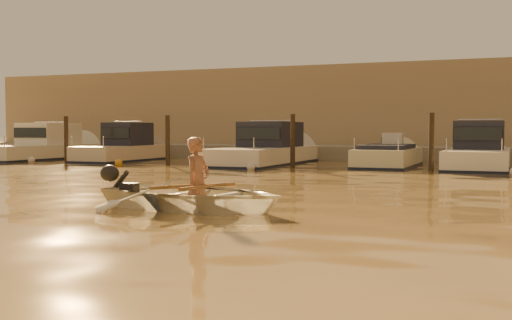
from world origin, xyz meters
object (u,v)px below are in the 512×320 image
at_px(person, 198,182).
at_px(moored_boat_3, 388,161).
at_px(dinghy, 193,195).
at_px(moored_boat_2, 264,149).
at_px(moored_boat_4, 478,152).
at_px(waterfront_building, 372,112).
at_px(moored_boat_0, 40,146).
at_px(moored_boat_1, 121,147).

bearing_deg(person, moored_boat_3, 4.86).
bearing_deg(dinghy, moored_boat_2, 24.10).
relative_size(moored_boat_4, waterfront_building, 0.14).
distance_m(dinghy, moored_boat_4, 15.13).
xyz_separation_m(person, moored_boat_0, (-16.07, 14.58, 0.13)).
bearing_deg(waterfront_building, moored_boat_2, -101.24).
height_order(person, moored_boat_3, person).
relative_size(moored_boat_2, moored_boat_4, 1.25).
height_order(moored_boat_2, waterfront_building, waterfront_building).
bearing_deg(moored_boat_4, moored_boat_1, 180.00).
relative_size(dinghy, moored_boat_3, 0.63).
height_order(dinghy, person, person).
height_order(person, moored_boat_0, moored_boat_0).
height_order(person, moored_boat_1, moored_boat_1).
relative_size(person, moored_boat_3, 0.28).
relative_size(moored_boat_2, moored_boat_3, 1.47).
relative_size(moored_boat_1, moored_boat_3, 1.06).
xyz_separation_m(dinghy, waterfront_building, (-2.13, 25.57, 2.15)).
bearing_deg(moored_boat_2, person, -73.16).
height_order(person, moored_boat_2, moored_boat_2).
bearing_deg(moored_boat_3, person, -92.74).
bearing_deg(moored_boat_3, moored_boat_4, 0.00).
relative_size(dinghy, person, 2.22).
bearing_deg(person, moored_boat_1, 45.63).
distance_m(moored_boat_3, moored_boat_4, 3.30).
bearing_deg(moored_boat_1, dinghy, -52.19).
relative_size(moored_boat_1, moored_boat_4, 0.90).
xyz_separation_m(dinghy, moored_boat_0, (-15.97, 14.57, 0.38)).
relative_size(dinghy, moored_boat_0, 0.46).
relative_size(moored_boat_0, moored_boat_3, 1.37).
bearing_deg(moored_boat_0, waterfront_building, 38.47).
xyz_separation_m(moored_boat_1, moored_boat_3, (12.10, 0.00, -0.40)).
bearing_deg(moored_boat_3, moored_boat_1, 180.00).
xyz_separation_m(dinghy, person, (0.10, -0.01, 0.25)).
xyz_separation_m(moored_boat_0, moored_boat_4, (20.05, 0.00, 0.00)).
height_order(person, moored_boat_4, moored_boat_4).
bearing_deg(dinghy, person, -90.00).
xyz_separation_m(dinghy, moored_boat_1, (-11.31, 14.57, 0.38)).
distance_m(person, moored_boat_4, 15.12).
xyz_separation_m(person, moored_boat_3, (0.70, 14.58, -0.27)).
distance_m(person, moored_boat_3, 14.60).
distance_m(moored_boat_1, moored_boat_2, 6.99).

